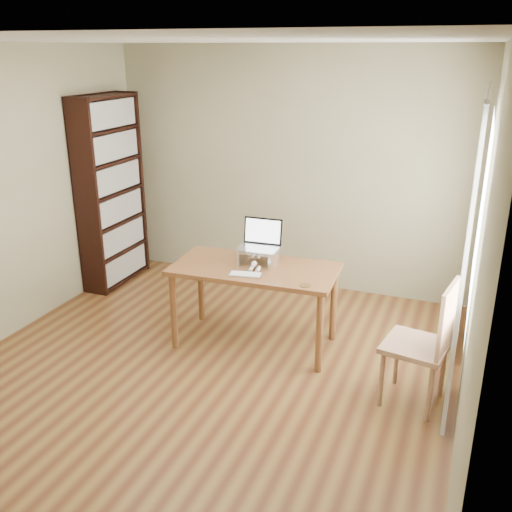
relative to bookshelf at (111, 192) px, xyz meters
The scene contains 10 objects.
room 2.43m from the bookshelf, 39.52° to the right, with size 4.04×4.54×2.64m.
bookshelf is the anchor object (origin of this frame).
curtains 3.83m from the bookshelf, 11.30° to the right, with size 0.03×1.90×2.25m.
desk 2.23m from the bookshelf, 21.96° to the right, with size 1.48×0.80×0.75m.
laptop_stand 2.18m from the bookshelf, 20.00° to the right, with size 0.32×0.25×0.13m.
laptop 2.15m from the bookshelf, 18.44° to the right, with size 0.36×0.31×0.25m.
keyboard 2.31m from the bookshelf, 27.01° to the right, with size 0.30×0.17×0.02m.
coaster 2.80m from the bookshelf, 22.49° to the right, with size 0.09×0.09×0.01m, color brown.
cat 2.18m from the bookshelf, 19.15° to the right, with size 0.25×0.49×0.16m.
chair 3.81m from the bookshelf, 19.12° to the right, with size 0.51×0.51×1.01m.
Camera 1 is at (1.93, -3.59, 2.56)m, focal length 40.00 mm.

